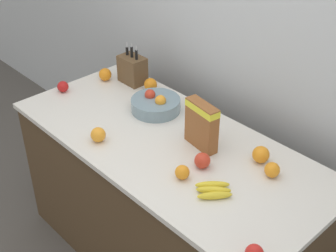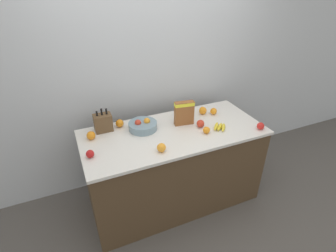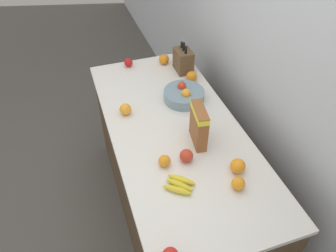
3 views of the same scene
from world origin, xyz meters
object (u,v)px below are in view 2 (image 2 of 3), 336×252
at_px(apple_rear, 261,126).
at_px(orange_back_center, 161,148).
at_px(apple_leftmost, 90,154).
at_px(orange_mid_right, 91,135).
at_px(cereal_box, 184,112).
at_px(orange_mid_left, 120,123).
at_px(orange_front_center, 214,111).
at_px(knife_block, 103,123).
at_px(banana_bunch, 220,127).
at_px(orange_near_bowl, 203,111).
at_px(apple_middle, 200,124).
at_px(fruit_bowl, 143,126).
at_px(orange_front_left, 206,130).

xyz_separation_m(apple_rear, orange_back_center, (-1.07, 0.04, 0.00)).
distance_m(apple_leftmost, orange_mid_right, 0.29).
relative_size(cereal_box, orange_mid_left, 3.09).
relative_size(orange_front_center, orange_back_center, 0.93).
relative_size(knife_block, banana_bunch, 1.39).
bearing_deg(orange_near_bowl, orange_mid_left, 174.40).
height_order(apple_middle, apple_rear, apple_middle).
bearing_deg(fruit_bowl, apple_rear, -23.50).
xyz_separation_m(cereal_box, orange_near_bowl, (0.30, 0.12, -0.10)).
height_order(apple_rear, orange_back_center, orange_back_center).
height_order(orange_mid_left, orange_back_center, orange_mid_left).
bearing_deg(orange_near_bowl, apple_middle, -124.47).
bearing_deg(orange_mid_left, cereal_box, -18.32).
height_order(apple_rear, apple_leftmost, apple_rear).
bearing_deg(orange_near_bowl, orange_front_left, -114.86).
distance_m(banana_bunch, apple_leftmost, 1.30).
bearing_deg(cereal_box, knife_block, 174.15).
bearing_deg(apple_leftmost, orange_front_center, 10.77).
xyz_separation_m(apple_leftmost, orange_mid_left, (0.37, 0.41, 0.01)).
relative_size(knife_block, orange_mid_left, 3.26).
xyz_separation_m(orange_mid_right, orange_back_center, (0.54, -0.45, -0.00)).
bearing_deg(cereal_box, orange_mid_left, 170.00).
xyz_separation_m(orange_front_left, orange_mid_right, (-1.07, 0.34, 0.01)).
xyz_separation_m(apple_middle, orange_front_center, (0.28, 0.19, -0.00)).
bearing_deg(orange_front_center, orange_back_center, -152.01).
xyz_separation_m(knife_block, orange_back_center, (0.40, -0.57, -0.05)).
distance_m(apple_middle, orange_mid_right, 1.09).
xyz_separation_m(cereal_box, orange_mid_left, (-0.63, 0.21, -0.10)).
height_order(fruit_bowl, apple_middle, fruit_bowl).
bearing_deg(apple_middle, banana_bunch, -31.46).
bearing_deg(orange_mid_right, orange_back_center, -39.78).
relative_size(banana_bunch, apple_rear, 2.61).
height_order(fruit_bowl, apple_rear, fruit_bowl).
bearing_deg(apple_middle, orange_mid_right, 168.80).
distance_m(apple_middle, orange_front_left, 0.13).
height_order(cereal_box, banana_bunch, cereal_box).
relative_size(orange_near_bowl, orange_back_center, 1.07).
bearing_deg(apple_middle, orange_mid_left, 156.25).
height_order(banana_bunch, apple_rear, apple_rear).
bearing_deg(apple_middle, orange_front_left, -92.78).
height_order(orange_front_left, orange_front_center, orange_front_center).
xyz_separation_m(cereal_box, fruit_bowl, (-0.43, 0.07, -0.10)).
distance_m(knife_block, apple_rear, 1.59).
distance_m(banana_bunch, orange_front_center, 0.31).
bearing_deg(orange_mid_right, apple_middle, -11.20).
distance_m(banana_bunch, orange_mid_right, 1.28).
bearing_deg(apple_rear, apple_leftmost, 172.97).
bearing_deg(orange_back_center, orange_near_bowl, 34.60).
bearing_deg(cereal_box, apple_leftmost, -160.27).
distance_m(orange_front_left, orange_mid_right, 1.12).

